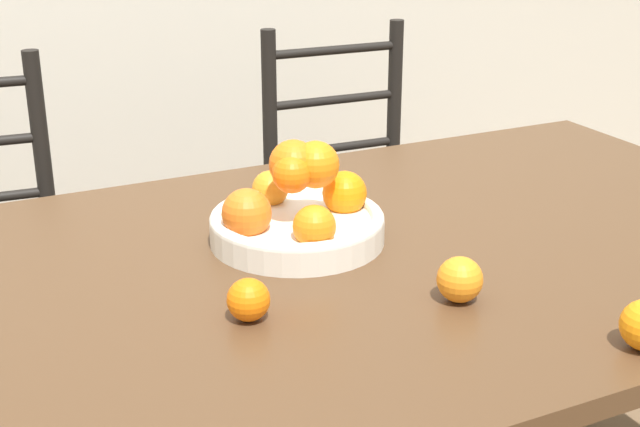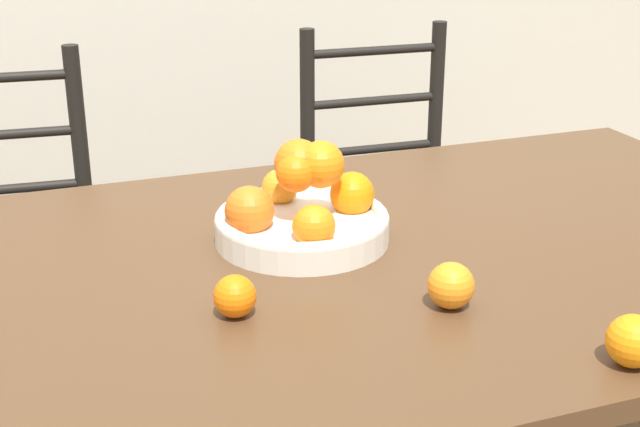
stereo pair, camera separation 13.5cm
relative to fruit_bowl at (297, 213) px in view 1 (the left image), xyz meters
The scene contains 5 objects.
dining_table 0.16m from the fruit_bowl, 112.91° to the right, with size 1.97×1.02×0.73m.
fruit_bowl is the anchor object (origin of this frame).
orange_loose_0 0.29m from the fruit_bowl, 128.23° to the right, with size 0.06×0.06×0.06m.
orange_loose_1 0.33m from the fruit_bowl, 68.33° to the right, with size 0.07×0.07×0.07m.
chair_right 0.93m from the fruit_bowl, 55.36° to the left, with size 0.43×0.42×0.94m.
Camera 1 is at (-0.54, -1.20, 1.33)m, focal length 50.00 mm.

